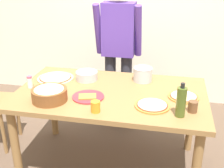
# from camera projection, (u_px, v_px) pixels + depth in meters

# --- Properties ---
(ground) EXTENTS (8.00, 8.00, 0.00)m
(ground) POSITION_uv_depth(u_px,v_px,m) (111.00, 164.00, 2.75)
(ground) COLOR brown
(wall_back) EXTENTS (5.60, 0.10, 2.60)m
(wall_back) POSITION_uv_depth(u_px,v_px,m) (137.00, 2.00, 3.68)
(wall_back) COLOR silver
(wall_back) RESTS_ON ground
(dining_table) EXTENTS (1.60, 0.96, 0.76)m
(dining_table) POSITION_uv_depth(u_px,v_px,m) (111.00, 101.00, 2.48)
(dining_table) COLOR olive
(dining_table) RESTS_ON ground
(person_cook) EXTENTS (0.49, 0.25, 1.62)m
(person_cook) POSITION_uv_depth(u_px,v_px,m) (119.00, 47.00, 3.07)
(person_cook) COLOR #2D2D38
(person_cook) RESTS_ON ground
(pizza_raw_on_board) EXTENTS (0.34, 0.34, 0.02)m
(pizza_raw_on_board) POSITION_uv_depth(u_px,v_px,m) (56.00, 78.00, 2.71)
(pizza_raw_on_board) COLOR beige
(pizza_raw_on_board) RESTS_ON dining_table
(pizza_cooked_on_tray) EXTENTS (0.25, 0.25, 0.02)m
(pizza_cooked_on_tray) POSITION_uv_depth(u_px,v_px,m) (183.00, 97.00, 2.34)
(pizza_cooked_on_tray) COLOR #C67A33
(pizza_cooked_on_tray) RESTS_ON dining_table
(pizza_second_cooked) EXTENTS (0.27, 0.27, 0.02)m
(pizza_second_cooked) POSITION_uv_depth(u_px,v_px,m) (152.00, 105.00, 2.20)
(pizza_second_cooked) COLOR #C67A33
(pizza_second_cooked) RESTS_ON dining_table
(plate_with_slice) EXTENTS (0.26, 0.26, 0.02)m
(plate_with_slice) POSITION_uv_depth(u_px,v_px,m) (88.00, 97.00, 2.34)
(plate_with_slice) COLOR red
(plate_with_slice) RESTS_ON dining_table
(popcorn_bowl) EXTENTS (0.28, 0.28, 0.11)m
(popcorn_bowl) POSITION_uv_depth(u_px,v_px,m) (49.00, 93.00, 2.27)
(popcorn_bowl) COLOR brown
(popcorn_bowl) RESTS_ON dining_table
(mixing_bowl_steel) EXTENTS (0.20, 0.20, 0.08)m
(mixing_bowl_steel) POSITION_uv_depth(u_px,v_px,m) (87.00, 76.00, 2.68)
(mixing_bowl_steel) COLOR #B7B7BC
(mixing_bowl_steel) RESTS_ON dining_table
(olive_oil_bottle) EXTENTS (0.07, 0.07, 0.26)m
(olive_oil_bottle) POSITION_uv_depth(u_px,v_px,m) (181.00, 102.00, 2.02)
(olive_oil_bottle) COLOR #47561E
(olive_oil_bottle) RESTS_ON dining_table
(steel_pot) EXTENTS (0.17, 0.17, 0.13)m
(steel_pot) POSITION_uv_depth(u_px,v_px,m) (143.00, 74.00, 2.65)
(steel_pot) COLOR #B7B7BC
(steel_pot) RESTS_ON dining_table
(cup_orange) EXTENTS (0.07, 0.07, 0.08)m
(cup_orange) POSITION_uv_depth(u_px,v_px,m) (96.00, 107.00, 2.11)
(cup_orange) COLOR orange
(cup_orange) RESTS_ON dining_table
(cup_small_brown) EXTENTS (0.07, 0.07, 0.08)m
(cup_small_brown) POSITION_uv_depth(u_px,v_px,m) (193.00, 107.00, 2.11)
(cup_small_brown) COLOR brown
(cup_small_brown) RESTS_ON dining_table
(salt_shaker) EXTENTS (0.04, 0.04, 0.11)m
(salt_shaker) POSITION_uv_depth(u_px,v_px,m) (30.00, 82.00, 2.51)
(salt_shaker) COLOR white
(salt_shaker) RESTS_ON dining_table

